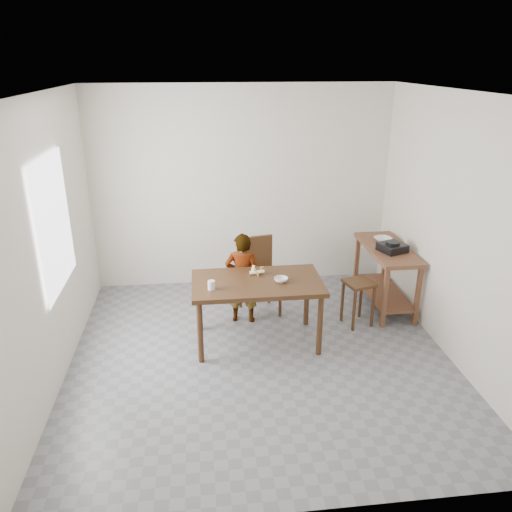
{
  "coord_description": "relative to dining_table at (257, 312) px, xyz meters",
  "views": [
    {
      "loc": [
        -0.58,
        -4.55,
        2.98
      ],
      "look_at": [
        0.0,
        0.4,
        1.0
      ],
      "focal_mm": 35.0,
      "sensor_mm": 36.0,
      "label": 1
    }
  ],
  "objects": [
    {
      "name": "floor",
      "position": [
        0.0,
        -0.3,
        -0.4
      ],
      "size": [
        4.0,
        4.0,
        0.04
      ],
      "primitive_type": "cube",
      "color": "slate",
      "rests_on": "ground"
    },
    {
      "name": "ceiling",
      "position": [
        0.0,
        -0.3,
        2.35
      ],
      "size": [
        4.0,
        4.0,
        0.04
      ],
      "primitive_type": "cube",
      "color": "white",
      "rests_on": "wall_back"
    },
    {
      "name": "wall_back",
      "position": [
        0.0,
        1.72,
        0.98
      ],
      "size": [
        4.0,
        0.04,
        2.7
      ],
      "primitive_type": "cube",
      "color": "silver",
      "rests_on": "ground"
    },
    {
      "name": "wall_front",
      "position": [
        0.0,
        -2.32,
        0.98
      ],
      "size": [
        4.0,
        0.04,
        2.7
      ],
      "primitive_type": "cube",
      "color": "silver",
      "rests_on": "ground"
    },
    {
      "name": "wall_left",
      "position": [
        -2.02,
        -0.3,
        0.98
      ],
      "size": [
        0.04,
        4.0,
        2.7
      ],
      "primitive_type": "cube",
      "color": "silver",
      "rests_on": "ground"
    },
    {
      "name": "wall_right",
      "position": [
        2.02,
        -0.3,
        0.98
      ],
      "size": [
        0.04,
        4.0,
        2.7
      ],
      "primitive_type": "cube",
      "color": "silver",
      "rests_on": "ground"
    },
    {
      "name": "window_pane",
      "position": [
        -1.97,
        -0.1,
        1.12
      ],
      "size": [
        0.02,
        1.1,
        1.3
      ],
      "primitive_type": "cube",
      "color": "white",
      "rests_on": "wall_left"
    },
    {
      "name": "dining_table",
      "position": [
        0.0,
        0.0,
        0.0
      ],
      "size": [
        1.4,
        0.8,
        0.75
      ],
      "primitive_type": null,
      "color": "#3F2613",
      "rests_on": "floor"
    },
    {
      "name": "prep_counter",
      "position": [
        1.72,
        0.7,
        0.03
      ],
      "size": [
        0.5,
        1.2,
        0.8
      ],
      "primitive_type": null,
      "color": "brown",
      "rests_on": "floor"
    },
    {
      "name": "child",
      "position": [
        -0.11,
        0.52,
        0.18
      ],
      "size": [
        0.45,
        0.33,
        1.12
      ],
      "primitive_type": "imported",
      "rotation": [
        0.0,
        0.0,
        2.98
      ],
      "color": "silver",
      "rests_on": "floor"
    },
    {
      "name": "dining_chair",
      "position": [
        0.12,
        0.71,
        0.09
      ],
      "size": [
        0.54,
        0.54,
        0.94
      ],
      "primitive_type": null,
      "rotation": [
        0.0,
        0.0,
        0.21
      ],
      "color": "#3F2613",
      "rests_on": "floor"
    },
    {
      "name": "stool",
      "position": [
        1.24,
        0.27,
        -0.1
      ],
      "size": [
        0.39,
        0.39,
        0.55
      ],
      "primitive_type": null,
      "rotation": [
        0.0,
        0.0,
        0.27
      ],
      "color": "#3F2613",
      "rests_on": "floor"
    },
    {
      "name": "glass_tumbler",
      "position": [
        -0.49,
        -0.15,
        0.42
      ],
      "size": [
        0.08,
        0.08,
        0.09
      ],
      "primitive_type": "cylinder",
      "rotation": [
        0.0,
        0.0,
        -0.03
      ],
      "color": "white",
      "rests_on": "dining_table"
    },
    {
      "name": "small_bowl",
      "position": [
        0.25,
        -0.05,
        0.4
      ],
      "size": [
        0.19,
        0.19,
        0.05
      ],
      "primitive_type": "imported",
      "rotation": [
        0.0,
        0.0,
        0.29
      ],
      "color": "silver",
      "rests_on": "dining_table"
    },
    {
      "name": "banana",
      "position": [
        0.02,
        0.17,
        0.41
      ],
      "size": [
        0.19,
        0.14,
        0.07
      ],
      "primitive_type": null,
      "rotation": [
        0.0,
        0.0,
        -0.03
      ],
      "color": "#FFDF61",
      "rests_on": "dining_table"
    },
    {
      "name": "serving_bowl",
      "position": [
        1.73,
        0.91,
        0.45
      ],
      "size": [
        0.26,
        0.26,
        0.05
      ],
      "primitive_type": "imported",
      "rotation": [
        0.0,
        0.0,
        0.26
      ],
      "color": "silver",
      "rests_on": "prep_counter"
    },
    {
      "name": "gas_burner",
      "position": [
        1.72,
        0.57,
        0.47
      ],
      "size": [
        0.36,
        0.36,
        0.09
      ],
      "primitive_type": "cube",
      "rotation": [
        0.0,
        0.0,
        0.35
      ],
      "color": "black",
      "rests_on": "prep_counter"
    }
  ]
}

